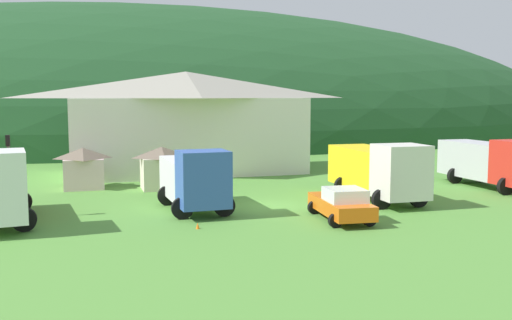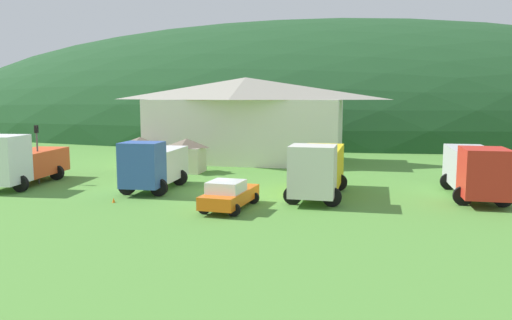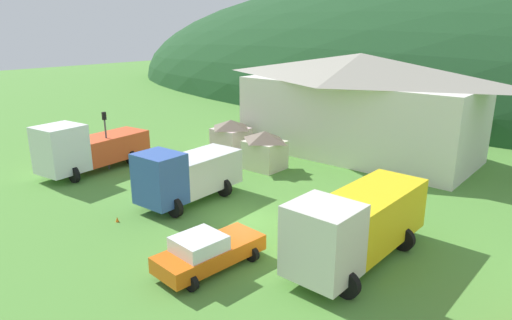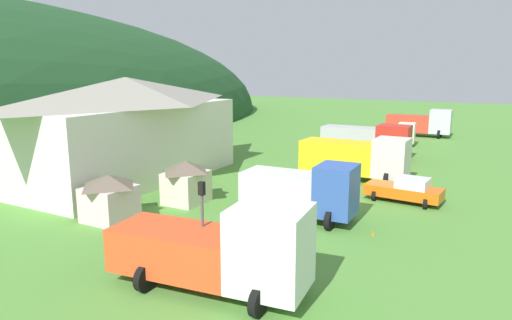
% 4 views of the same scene
% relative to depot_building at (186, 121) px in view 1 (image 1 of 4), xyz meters
% --- Properties ---
extents(ground_plane, '(200.00, 200.00, 0.00)m').
position_rel_depot_building_xyz_m(ground_plane, '(1.71, -15.83, -4.12)').
color(ground_plane, '#518C38').
extents(forested_hill_backdrop, '(141.82, 60.00, 36.93)m').
position_rel_depot_building_xyz_m(forested_hill_backdrop, '(1.71, 39.19, -4.12)').
color(forested_hill_backdrop, '#1E4723').
rests_on(forested_hill_backdrop, ground).
extents(depot_building, '(19.27, 8.86, 7.99)m').
position_rel_depot_building_xyz_m(depot_building, '(0.00, 0.00, 0.00)').
color(depot_building, white).
rests_on(depot_building, ground).
extents(play_shed_cream, '(2.84, 2.46, 2.79)m').
position_rel_depot_building_xyz_m(play_shed_cream, '(-3.11, -7.90, -2.68)').
color(play_shed_cream, beige).
rests_on(play_shed_cream, ground).
extents(play_shed_pink, '(2.74, 2.66, 2.70)m').
position_rel_depot_building_xyz_m(play_shed_pink, '(-8.05, -6.17, -2.73)').
color(play_shed_pink, beige).
rests_on(play_shed_pink, ground).
extents(box_truck_blue, '(3.40, 6.67, 3.39)m').
position_rel_depot_building_xyz_m(box_truck_blue, '(-2.52, -15.88, -2.38)').
color(box_truck_blue, '#3356AD').
rests_on(box_truck_blue, ground).
extents(flatbed_truck_yellow, '(3.48, 8.37, 3.48)m').
position_rel_depot_building_xyz_m(flatbed_truck_yellow, '(8.39, -15.83, -2.28)').
color(flatbed_truck_yellow, silver).
rests_on(flatbed_truck_yellow, ground).
extents(crane_truck_red, '(3.27, 8.47, 3.33)m').
position_rel_depot_building_xyz_m(crane_truck_red, '(17.84, -14.15, -2.30)').
color(crane_truck_red, red).
rests_on(crane_truck_red, ground).
extents(service_pickup_orange, '(2.67, 5.01, 1.66)m').
position_rel_depot_building_xyz_m(service_pickup_orange, '(3.91, -20.41, -3.29)').
color(service_pickup_orange, orange).
rests_on(service_pickup_orange, ground).
extents(traffic_light_west, '(0.20, 0.32, 4.19)m').
position_rel_depot_building_xyz_m(traffic_light_west, '(-11.68, -15.27, -1.55)').
color(traffic_light_west, '#4C4C51').
rests_on(traffic_light_west, ground).
extents(traffic_cone_near_pickup, '(0.36, 0.36, 0.58)m').
position_rel_depot_building_xyz_m(traffic_cone_near_pickup, '(-3.24, -20.16, -4.12)').
color(traffic_cone_near_pickup, orange).
rests_on(traffic_cone_near_pickup, ground).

